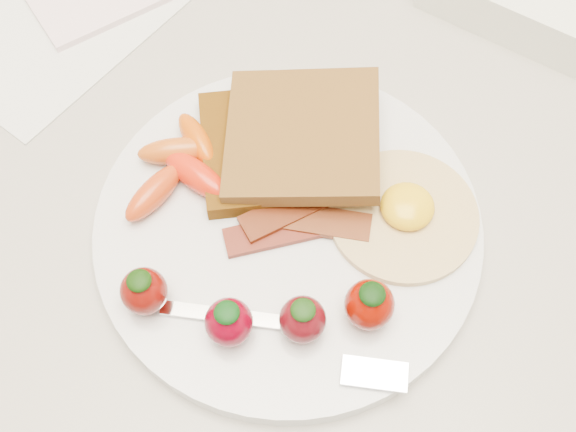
{
  "coord_description": "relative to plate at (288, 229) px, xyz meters",
  "views": [
    {
      "loc": [
        -0.01,
        1.34,
        1.36
      ],
      "look_at": [
        -0.03,
        1.57,
        0.93
      ],
      "focal_mm": 45.0,
      "sensor_mm": 36.0,
      "label": 1
    }
  ],
  "objects": [
    {
      "name": "counter",
      "position": [
        0.03,
        0.13,
        -0.46
      ],
      "size": [
        2.0,
        0.6,
        0.9
      ],
      "primitive_type": "cube",
      "color": "gray",
      "rests_on": "ground"
    },
    {
      "name": "plate",
      "position": [
        0.0,
        0.0,
        0.0
      ],
      "size": [
        0.27,
        0.27,
        0.02
      ],
      "primitive_type": "cylinder",
      "color": "silver",
      "rests_on": "counter"
    },
    {
      "name": "toast_lower",
      "position": [
        -0.01,
        0.06,
        0.02
      ],
      "size": [
        0.12,
        0.12,
        0.01
      ],
      "primitive_type": "cube",
      "rotation": [
        0.0,
        0.0,
        0.17
      ],
      "color": "black",
      "rests_on": "plate"
    },
    {
      "name": "toast_upper",
      "position": [
        0.01,
        0.06,
        0.03
      ],
      "size": [
        0.11,
        0.11,
        0.03
      ],
      "primitive_type": "cube",
      "rotation": [
        0.0,
        -0.1,
        0.01
      ],
      "color": "#462711",
      "rests_on": "toast_lower"
    },
    {
      "name": "fried_egg",
      "position": [
        0.08,
        0.01,
        0.01
      ],
      "size": [
        0.14,
        0.14,
        0.02
      ],
      "color": "beige",
      "rests_on": "plate"
    },
    {
      "name": "bacon_strips",
      "position": [
        0.01,
        0.0,
        0.01
      ],
      "size": [
        0.1,
        0.07,
        0.01
      ],
      "color": "#3A0906",
      "rests_on": "plate"
    },
    {
      "name": "baby_carrots",
      "position": [
        -0.08,
        0.04,
        0.02
      ],
      "size": [
        0.08,
        0.1,
        0.02
      ],
      "color": "#B94E12",
      "rests_on": "plate"
    },
    {
      "name": "strawberries",
      "position": [
        -0.01,
        -0.07,
        0.03
      ],
      "size": [
        0.17,
        0.05,
        0.04
      ],
      "color": "#600A05",
      "rests_on": "plate"
    },
    {
      "name": "fork",
      "position": [
        0.01,
        -0.09,
        0.01
      ],
      "size": [
        0.16,
        0.05,
        0.0
      ],
      "color": "silver",
      "rests_on": "plate"
    }
  ]
}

